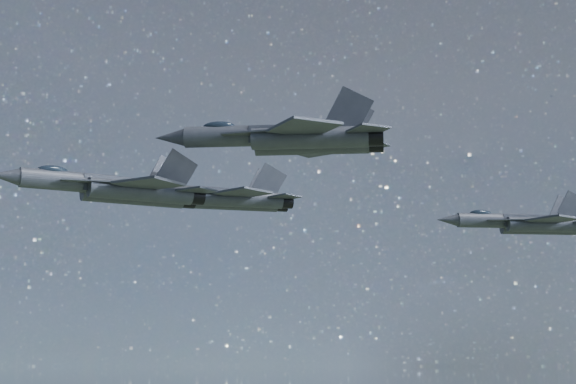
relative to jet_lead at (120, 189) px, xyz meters
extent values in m
cylinder|color=#2B2F36|center=(-4.06, -0.91, 0.22)|extent=(7.48, 3.10, 1.54)
cone|color=#2B2F36|center=(-8.70, -1.94, 0.22)|extent=(2.62, 1.87, 1.39)
ellipsoid|color=#19222D|center=(-5.22, -1.17, 0.96)|extent=(2.53, 1.53, 0.76)
cube|color=#2B2F36|center=(0.96, 0.21, 0.17)|extent=(8.24, 3.22, 1.29)
cylinder|color=#2B2F36|center=(1.56, -0.67, -0.27)|extent=(8.45, 3.32, 1.54)
cylinder|color=#2B2F36|center=(1.13, 1.27, -0.27)|extent=(8.45, 3.32, 1.54)
cylinder|color=black|center=(6.00, 0.33, -0.27)|extent=(1.57, 1.67, 1.43)
cylinder|color=black|center=(5.57, 2.26, -0.27)|extent=(1.57, 1.67, 1.43)
cube|color=#2B2F36|center=(-2.03, -1.82, 0.10)|extent=(5.17, 1.23, 0.12)
cube|color=#2B2F36|center=(-2.62, 0.78, 0.10)|extent=(5.15, 3.06, 0.12)
cube|color=#2B2F36|center=(1.89, -3.03, -0.08)|extent=(5.67, 5.67, 0.20)
cube|color=#2B2F36|center=(0.42, 3.54, -0.08)|extent=(4.96, 5.26, 0.20)
cube|color=#2B2F36|center=(5.90, -1.01, -0.08)|extent=(3.35, 3.36, 0.15)
cube|color=#2B2F36|center=(4.91, 3.43, -0.08)|extent=(2.91, 3.04, 0.15)
cube|color=#2B2F36|center=(4.42, -0.28, 1.61)|extent=(3.44, 0.63, 3.52)
cube|color=#2B2F36|center=(3.88, 2.13, 1.61)|extent=(3.33, 1.17, 3.52)
cylinder|color=#2B2F36|center=(8.66, 28.47, 4.99)|extent=(8.46, 1.89, 1.78)
cone|color=#2B2F36|center=(3.19, 28.39, 4.99)|extent=(2.76, 1.63, 1.60)
ellipsoid|color=#19222D|center=(7.29, 28.45, 5.85)|extent=(2.73, 1.23, 0.88)
cube|color=#2B2F36|center=(14.59, 28.55, 4.93)|extent=(9.38, 1.84, 1.48)
cylinder|color=#2B2F36|center=(15.06, 27.41, 4.42)|extent=(9.61, 1.91, 1.78)
cylinder|color=#2B2F36|center=(15.03, 29.70, 4.42)|extent=(9.61, 1.91, 1.78)
cylinder|color=black|center=(20.31, 27.49, 4.42)|extent=(1.51, 1.66, 1.64)
cylinder|color=black|center=(20.28, 29.77, 4.42)|extent=(1.51, 1.66, 1.64)
cube|color=#2B2F36|center=(10.73, 26.96, 4.85)|extent=(6.06, 2.29, 0.14)
cube|color=#2B2F36|center=(10.69, 30.04, 4.85)|extent=(6.06, 2.44, 0.14)
cube|color=#2B2F36|center=(14.87, 24.67, 4.65)|extent=(6.30, 6.47, 0.23)
cube|color=#2B2F36|center=(14.77, 32.43, 4.65)|extent=(6.25, 6.44, 0.23)
cube|color=#2B2F36|center=(19.87, 26.00, 4.65)|extent=(3.71, 3.79, 0.17)
cube|color=#2B2F36|center=(19.80, 31.24, 4.65)|extent=(3.68, 3.77, 0.17)
cube|color=#2B2F36|center=(18.37, 27.17, 6.59)|extent=(3.97, 0.52, 4.06)
cube|color=#2B2F36|center=(18.34, 30.03, 6.59)|extent=(3.96, 0.56, 4.06)
cylinder|color=#2B2F36|center=(8.45, -3.63, 3.89)|extent=(7.96, 4.23, 1.66)
cone|color=#2B2F36|center=(3.65, -1.90, 3.89)|extent=(2.90, 2.27, 1.49)
ellipsoid|color=#19222D|center=(7.25, -3.20, 4.68)|extent=(2.76, 1.91, 0.82)
cube|color=#2B2F36|center=(13.65, -5.51, 3.83)|extent=(8.74, 4.46, 1.38)
cylinder|color=#2B2F36|center=(13.68, -6.66, 3.36)|extent=(8.96, 4.60, 1.66)
cylinder|color=#2B2F36|center=(14.41, -4.66, 3.36)|extent=(8.96, 4.60, 1.66)
cylinder|color=black|center=(18.28, -8.32, 3.36)|extent=(1.82, 1.91, 1.53)
cylinder|color=black|center=(19.01, -6.32, 3.36)|extent=(1.82, 1.91, 1.53)
cube|color=#2B2F36|center=(9.76, -5.63, 3.76)|extent=(5.34, 3.84, 0.13)
cube|color=#2B2F36|center=(10.74, -2.93, 3.76)|extent=(5.64, 2.01, 0.13)
cube|color=#2B2F36|center=(12.62, -8.98, 3.57)|extent=(4.91, 5.32, 0.21)
cube|color=#2B2F36|center=(15.07, -2.19, 3.57)|extent=(6.09, 6.00, 0.21)
cube|color=#2B2F36|center=(17.41, -9.47, 3.57)|extent=(2.87, 3.05, 0.16)
cube|color=#2B2F36|center=(19.08, -4.88, 3.57)|extent=(3.61, 3.58, 0.16)
cube|color=#2B2F36|center=(16.49, -7.95, 5.37)|extent=(3.43, 1.69, 3.78)
cube|color=#2B2F36|center=(17.40, -5.46, 5.37)|extent=(3.62, 1.13, 3.78)
cylinder|color=#2B2F36|center=(37.19, 10.83, 0.41)|extent=(7.04, 2.40, 1.46)
cone|color=#2B2F36|center=(32.75, 11.46, 0.41)|extent=(2.40, 1.61, 1.31)
ellipsoid|color=#19222D|center=(36.08, 10.99, 1.11)|extent=(2.34, 1.28, 0.72)
cube|color=#2B2F36|center=(41.99, 10.16, 0.37)|extent=(7.77, 2.45, 1.21)
cylinder|color=#2B2F36|center=(42.23, 9.18, -0.05)|extent=(7.97, 2.53, 1.46)
cylinder|color=#2B2F36|center=(42.49, 11.03, -0.05)|extent=(7.97, 2.53, 1.46)
cube|color=#2B2F36|center=(38.67, 9.35, 0.30)|extent=(4.92, 2.55, 0.11)
cube|color=#2B2F36|center=(39.03, 11.85, 0.30)|extent=(4.90, 1.28, 0.11)
cube|color=#2B2F36|center=(41.74, 6.99, 0.13)|extent=(4.87, 5.11, 0.19)
cube|color=#2B2F36|center=(42.62, 13.27, 0.13)|extent=(5.30, 5.35, 0.19)
cube|color=#2B2F36|center=(46.54, 11.68, 0.13)|extent=(3.13, 3.16, 0.14)
cube|color=#2B2F36|center=(44.88, 8.57, 1.72)|extent=(3.20, 0.86, 3.32)
cube|color=#2B2F36|center=(45.20, 10.88, 1.72)|extent=(3.25, 0.53, 3.32)
camera|label=1|loc=(-5.40, -75.38, -13.80)|focal=60.00mm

